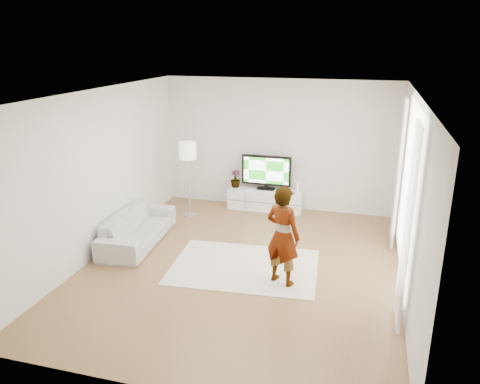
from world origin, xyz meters
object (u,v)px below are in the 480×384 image
(television, at_px, (266,171))
(player, at_px, (283,236))
(rug, at_px, (244,267))
(floor_lamp, at_px, (188,154))
(sofa, at_px, (138,228))
(media_console, at_px, (266,199))

(television, xyz_separation_m, player, (0.95, -3.15, -0.08))
(rug, distance_m, floor_lamp, 2.94)
(rug, relative_size, sofa, 1.19)
(media_console, height_order, rug, media_console)
(player, bearing_deg, television, -49.96)
(media_console, height_order, television, television)
(television, distance_m, sofa, 3.08)
(rug, bearing_deg, player, -27.04)
(rug, relative_size, floor_lamp, 1.49)
(media_console, xyz_separation_m, player, (0.95, -3.13, 0.56))
(television, relative_size, rug, 0.46)
(rug, bearing_deg, sofa, 168.90)
(rug, bearing_deg, floor_lamp, 131.18)
(television, height_order, sofa, television)
(rug, xyz_separation_m, player, (0.68, -0.35, 0.78))
(television, bearing_deg, floor_lamp, -150.36)
(media_console, bearing_deg, rug, -84.52)
(floor_lamp, bearing_deg, television, 29.64)
(television, distance_m, rug, 2.95)
(media_console, distance_m, player, 3.32)
(rug, distance_m, player, 1.09)
(sofa, bearing_deg, rug, -105.35)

